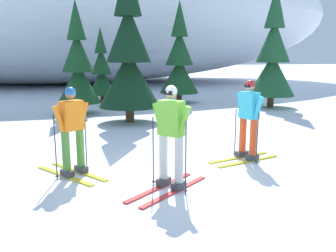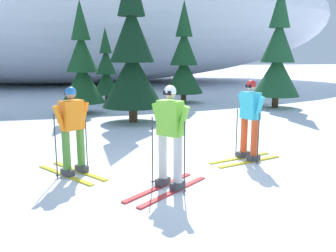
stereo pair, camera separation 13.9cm
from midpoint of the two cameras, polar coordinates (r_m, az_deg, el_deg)
The scene contains 10 objects.
ground_plane at distance 7.01m, azimuth 2.28°, elevation -8.14°, with size 120.00×120.00×0.00m, color white.
skier_lime_jacket at distance 6.24m, azimuth 0.92°, elevation -1.51°, with size 1.64×1.48×1.81m.
skier_cyan_jacket at distance 8.15m, azimuth 13.05°, elevation 1.08°, with size 1.72×0.93×1.76m.
skier_orange_jacket at distance 7.18m, azimuth -14.11°, elevation -0.58°, with size 1.37×1.61×1.72m.
pine_tree_left at distance 14.51m, azimuth -12.94°, elevation 8.92°, with size 1.65×1.65×4.28m.
pine_tree_center_left at distance 17.92m, azimuth -9.37°, elevation 8.43°, with size 1.35×1.35×3.51m.
pine_tree_center_right at distance 12.41m, azimuth -5.28°, elevation 10.87°, with size 2.07×2.07×5.35m.
pine_tree_right at distance 17.25m, azimuth 2.71°, elevation 10.07°, with size 1.80×1.80×4.66m.
pine_tree_far_right at distance 16.40m, azimuth 16.92°, elevation 10.20°, with size 1.98×1.98×5.12m.
snow_ridge_background at distance 29.96m, azimuth -15.80°, elevation 16.55°, with size 42.77×20.92×10.52m, color white.
Camera 2 is at (-1.53, -6.42, 2.34)m, focal length 39.20 mm.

